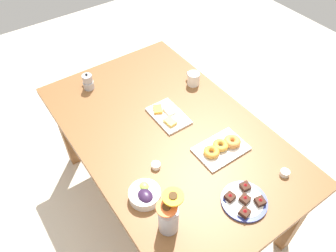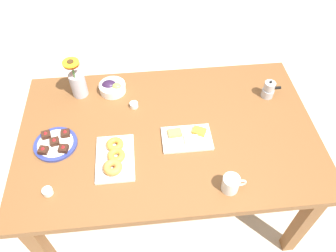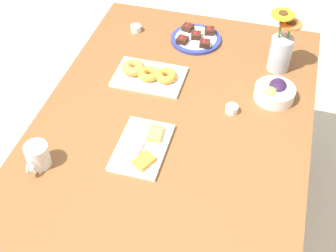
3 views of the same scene
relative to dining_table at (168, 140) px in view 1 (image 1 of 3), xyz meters
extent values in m
plane|color=beige|center=(0.00, 0.00, -0.65)|extent=(6.00, 6.00, 0.00)
cube|color=brown|center=(0.00, 0.00, 0.07)|extent=(1.60, 1.00, 0.04)
cube|color=brown|center=(-0.72, -0.42, -0.30)|extent=(0.07, 0.07, 0.70)
cube|color=brown|center=(0.72, -0.42, -0.30)|extent=(0.07, 0.07, 0.70)
cube|color=brown|center=(0.72, 0.42, -0.30)|extent=(0.07, 0.07, 0.70)
cylinder|color=white|center=(0.25, -0.38, 0.13)|extent=(0.08, 0.08, 0.09)
cylinder|color=brown|center=(0.25, -0.38, 0.17)|extent=(0.07, 0.07, 0.00)
torus|color=white|center=(0.30, -0.38, 0.13)|extent=(0.05, 0.01, 0.05)
cylinder|color=white|center=(-0.30, 0.34, 0.11)|extent=(0.16, 0.16, 0.05)
ellipsoid|color=#2D1938|center=(-0.32, 0.35, 0.13)|extent=(0.09, 0.07, 0.04)
ellipsoid|color=#9EC14C|center=(-0.27, 0.33, 0.13)|extent=(0.05, 0.05, 0.04)
cube|color=white|center=(0.09, -0.07, 0.09)|extent=(0.26, 0.17, 0.01)
cube|color=#EFB74C|center=(0.03, -0.04, 0.11)|extent=(0.07, 0.06, 0.02)
cube|color=white|center=(0.11, -0.09, 0.11)|extent=(0.07, 0.05, 0.02)
cube|color=orange|center=(0.16, -0.04, 0.11)|extent=(0.08, 0.08, 0.02)
cube|color=white|center=(-0.28, -0.16, 0.09)|extent=(0.19, 0.28, 0.01)
torus|color=orange|center=(-0.29, -0.23, 0.12)|extent=(0.12, 0.12, 0.04)
torus|color=gold|center=(-0.27, -0.16, 0.12)|extent=(0.10, 0.10, 0.03)
torus|color=orange|center=(-0.28, -0.09, 0.12)|extent=(0.10, 0.10, 0.03)
cylinder|color=white|center=(-0.18, 0.20, 0.10)|extent=(0.05, 0.05, 0.03)
cylinder|color=#C68923|center=(-0.18, 0.20, 0.11)|extent=(0.04, 0.04, 0.01)
cylinder|color=white|center=(-0.59, -0.32, 0.10)|extent=(0.05, 0.05, 0.03)
cylinder|color=maroon|center=(-0.59, -0.32, 0.11)|extent=(0.04, 0.04, 0.01)
cylinder|color=navy|center=(-0.59, -0.03, 0.09)|extent=(0.22, 0.22, 0.01)
cylinder|color=white|center=(-0.59, -0.03, 0.09)|extent=(0.18, 0.18, 0.01)
cube|color=#381E14|center=(-0.64, 0.02, 0.11)|extent=(0.05, 0.05, 0.02)
cone|color=red|center=(-0.64, 0.02, 0.13)|extent=(0.02, 0.02, 0.01)
cube|color=#381E14|center=(-0.54, 0.02, 0.11)|extent=(0.05, 0.05, 0.02)
cone|color=red|center=(-0.54, 0.02, 0.13)|extent=(0.02, 0.02, 0.01)
cube|color=#381E14|center=(-0.64, -0.08, 0.11)|extent=(0.05, 0.05, 0.02)
cone|color=red|center=(-0.64, -0.08, 0.13)|extent=(0.02, 0.02, 0.01)
cube|color=#381E14|center=(-0.54, -0.08, 0.11)|extent=(0.05, 0.05, 0.02)
cone|color=red|center=(-0.54, -0.08, 0.13)|extent=(0.02, 0.02, 0.01)
cube|color=#381E14|center=(-0.59, -0.03, 0.11)|extent=(0.05, 0.05, 0.02)
cone|color=red|center=(-0.59, -0.03, 0.13)|extent=(0.02, 0.02, 0.01)
cylinder|color=#B2B2BC|center=(-0.49, 0.34, 0.16)|extent=(0.09, 0.09, 0.15)
cylinder|color=#3D702D|center=(-0.49, 0.32, 0.28)|extent=(0.01, 0.01, 0.10)
cylinder|color=yellow|center=(-0.49, 0.32, 0.34)|extent=(0.09, 0.09, 0.01)
cylinder|color=#472D14|center=(-0.49, 0.32, 0.34)|extent=(0.04, 0.04, 0.01)
cylinder|color=#3D702D|center=(-0.50, 0.35, 0.26)|extent=(0.01, 0.01, 0.06)
cylinder|color=orange|center=(-0.50, 0.35, 0.30)|extent=(0.09, 0.09, 0.01)
cylinder|color=#472D14|center=(-0.50, 0.35, 0.30)|extent=(0.04, 0.04, 0.01)
cylinder|color=#B7B7BC|center=(0.61, 0.21, 0.11)|extent=(0.07, 0.07, 0.05)
cylinder|color=#B7B7BC|center=(0.61, 0.21, 0.14)|extent=(0.05, 0.05, 0.01)
cylinder|color=#B7B7BC|center=(0.61, 0.21, 0.17)|extent=(0.06, 0.06, 0.04)
sphere|color=black|center=(0.61, 0.21, 0.20)|extent=(0.02, 0.02, 0.02)
cube|color=black|center=(0.66, 0.21, 0.15)|extent=(0.04, 0.01, 0.01)
camera|label=1|loc=(-1.04, 0.73, 1.48)|focal=35.00mm
camera|label=2|loc=(-0.11, -1.11, 1.45)|focal=35.00mm
camera|label=3|loc=(1.12, 0.31, 1.29)|focal=50.00mm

